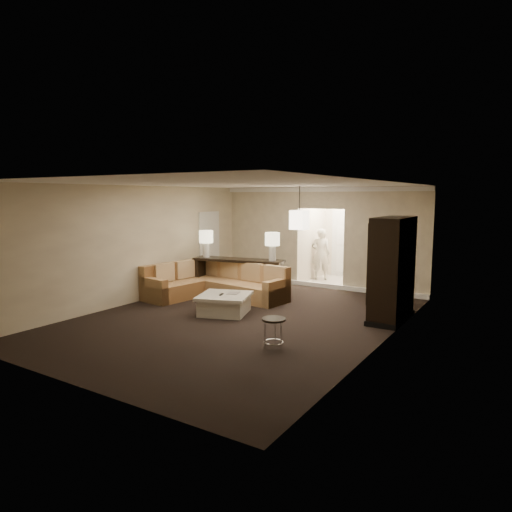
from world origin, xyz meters
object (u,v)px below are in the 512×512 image
Objects in this scene: person at (321,251)px; drink_table at (274,327)px; sectional_sofa at (215,284)px; console_table at (238,273)px; armoire at (392,271)px; coffee_table at (225,304)px.

drink_table is at bearing 84.99° from person.
sectional_sofa is 1.30× the size of console_table.
console_table reaches higher than drink_table.
person is (-3.14, 3.50, -0.15)m from armoire.
drink_table is at bearing -113.09° from armoire.
armoire is 4.70m from person.
person is (-1.95, 6.28, 0.51)m from drink_table.
coffee_table is 2.05m from console_table.
console_table is at bearing 174.22° from armoire.
armoire reaches higher than coffee_table.
console_table is at bearing 73.07° from sectional_sofa.
person is at bearing 89.09° from coffee_table.
armoire is at bearing -16.79° from console_table.
armoire reaches higher than drink_table.
armoire is at bearing 10.33° from sectional_sofa.
drink_table is 0.29× the size of person.
console_table is 4.87× the size of drink_table.
console_table is 1.16× the size of armoire.
person is (0.08, 4.91, 0.65)m from coffee_table.
person is at bearing 131.91° from armoire.
drink_table is at bearing -34.17° from coffee_table.
console_table is at bearing 115.58° from coffee_table.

